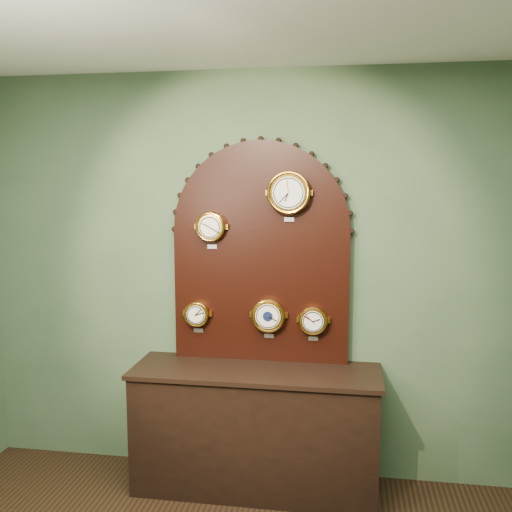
% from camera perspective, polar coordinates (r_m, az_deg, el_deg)
% --- Properties ---
extents(wall_back, '(4.00, 0.00, 4.00)m').
position_cam_1_polar(wall_back, '(3.91, 0.58, -2.14)').
color(wall_back, '#425B3E').
rests_on(wall_back, ground).
extents(shop_counter, '(1.60, 0.50, 0.80)m').
position_cam_1_polar(shop_counter, '(3.95, -0.05, -17.24)').
color(shop_counter, black).
rests_on(shop_counter, ground_plane).
extents(display_board, '(1.26, 0.06, 1.53)m').
position_cam_1_polar(display_board, '(3.83, 0.47, 1.07)').
color(display_board, black).
rests_on(display_board, shop_counter).
extents(roman_clock, '(0.20, 0.08, 0.25)m').
position_cam_1_polar(roman_clock, '(3.82, -4.58, 2.94)').
color(roman_clock, '#C58829').
rests_on(roman_clock, display_board).
extents(arabic_clock, '(0.28, 0.08, 0.33)m').
position_cam_1_polar(arabic_clock, '(3.72, 3.33, 6.38)').
color(arabic_clock, '#C58829').
rests_on(arabic_clock, display_board).
extents(hygrometer, '(0.17, 0.08, 0.23)m').
position_cam_1_polar(hygrometer, '(3.94, -5.97, -5.82)').
color(hygrometer, '#C58829').
rests_on(hygrometer, display_board).
extents(barometer, '(0.23, 0.08, 0.28)m').
position_cam_1_polar(barometer, '(3.84, 1.26, -6.01)').
color(barometer, '#C58829').
rests_on(barometer, display_board).
extents(tide_clock, '(0.19, 0.08, 0.24)m').
position_cam_1_polar(tide_clock, '(3.82, 5.79, -6.48)').
color(tide_clock, '#C58829').
rests_on(tide_clock, display_board).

